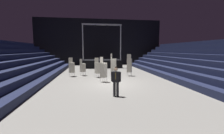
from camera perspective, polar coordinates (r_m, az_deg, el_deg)
name	(u,v)px	position (r m, az deg, el deg)	size (l,w,h in m)	color
ground_plane	(112,84)	(11.67, -0.15, -6.62)	(22.00, 30.00, 0.10)	slate
arena_end_wall	(100,42)	(26.33, -4.73, 9.60)	(22.00, 0.30, 8.00)	black
bleacher_bank_left	(7,61)	(13.86, -35.74, 1.97)	(6.00, 24.00, 3.60)	#191E38
bleacher_bank_right	(196,59)	(15.57, 29.89, 2.71)	(6.00, 24.00, 3.60)	#191E38
stage_riser	(102,63)	(22.54, -4.07, 1.62)	(5.87, 3.33, 6.28)	black
man_with_tie	(116,80)	(8.21, 1.56, -5.05)	(0.56, 0.36, 1.71)	black
chair_stack_front_left	(83,67)	(15.27, -11.34, -0.14)	(0.61, 0.61, 1.71)	#B2B5BA
chair_stack_front_right	(103,70)	(11.93, -3.36, -1.08)	(0.62, 0.62, 2.05)	#B2B5BA
chair_stack_mid_left	(129,65)	(14.87, 6.76, 0.74)	(0.59, 0.59, 2.22)	#B2B5BA
chair_stack_mid_right	(113,67)	(13.10, 0.58, 0.18)	(0.56, 0.56, 2.31)	#B2B5BA
chair_stack_mid_centre	(98,68)	(14.09, -5.63, -0.26)	(0.59, 0.59, 1.88)	#B2B5BA
chair_stack_rear_left	(72,67)	(15.01, -15.44, -0.05)	(0.61, 0.61, 1.88)	#B2B5BA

